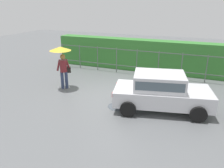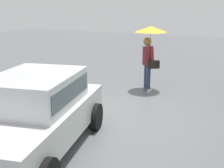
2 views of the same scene
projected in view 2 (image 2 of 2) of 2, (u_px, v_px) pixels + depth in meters
The scene contains 4 objects.
ground_plane at pixel (116, 117), 7.53m from camera, with size 40.00×40.00×0.00m, color slate.
car at pixel (35, 110), 5.67m from camera, with size 3.97×2.48×1.48m.
pedestrian at pixel (150, 43), 9.45m from camera, with size 1.02×1.02×2.06m.
puddle_near at pixel (66, 118), 7.45m from camera, with size 0.88×0.88×0.00m, color #4C545B.
Camera 2 is at (6.39, 2.98, 2.76)m, focal length 48.15 mm.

